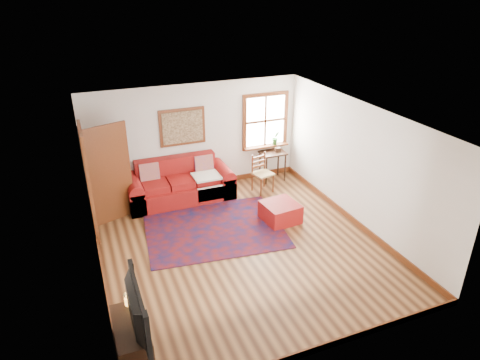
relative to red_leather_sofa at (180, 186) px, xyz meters
name	(u,v)px	position (x,y,z in m)	size (l,w,h in m)	color
ground	(240,246)	(0.55, -2.29, -0.31)	(5.50, 5.50, 0.00)	#452512
room_envelope	(240,165)	(0.55, -2.28, 1.34)	(5.04, 5.54, 2.52)	silver
window	(267,126)	(2.33, 0.41, 1.01)	(1.18, 0.20, 1.38)	white
doorway	(101,176)	(-1.66, -0.51, 0.76)	(0.89, 1.08, 2.14)	black
framed_artwork	(182,127)	(0.25, 0.42, 1.24)	(1.05, 0.07, 0.85)	#642F15
persian_rug	(214,228)	(0.29, -1.54, -0.30)	(2.68, 2.14, 0.02)	#5A0E0C
red_leather_sofa	(180,186)	(0.00, 0.00, 0.00)	(2.36, 0.97, 0.92)	maroon
red_ottoman	(280,212)	(1.67, -1.73, -0.11)	(0.68, 0.68, 0.39)	maroon
side_table	(273,157)	(2.39, 0.15, 0.30)	(0.61, 0.46, 0.73)	black
ladder_back_chair	(262,172)	(1.88, -0.31, 0.18)	(0.50, 0.49, 0.90)	tan
media_cabinet	(132,339)	(-1.73, -4.14, -0.05)	(0.42, 0.94, 0.52)	black
television	(130,309)	(-1.71, -4.25, 0.55)	(1.17, 0.15, 0.67)	black
candle_hurricane	(129,300)	(-1.68, -3.76, 0.29)	(0.12, 0.12, 0.18)	silver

